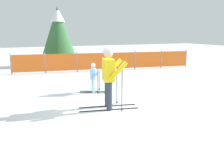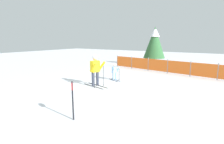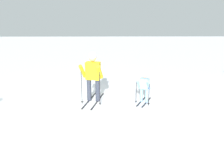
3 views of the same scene
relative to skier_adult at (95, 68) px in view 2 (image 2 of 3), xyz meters
The scene contains 6 objects.
ground_plane 1.09m from the skier_adult, 121.20° to the right, with size 60.00×60.00×0.00m, color white.
skier_adult is the anchor object (origin of this frame).
skier_child 1.88m from the skier_adult, 85.32° to the left, with size 1.03×0.67×1.10m.
safety_fence 6.54m from the skier_adult, 68.25° to the left, with size 10.26×1.80×1.11m.
conifer_far 9.24m from the skier_adult, 88.58° to the left, with size 2.08×2.08×3.87m.
trail_marker 4.26m from the skier_adult, 62.27° to the right, with size 0.20×0.23×1.31m.
Camera 2 is at (6.07, -7.50, 2.64)m, focal length 28.00 mm.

